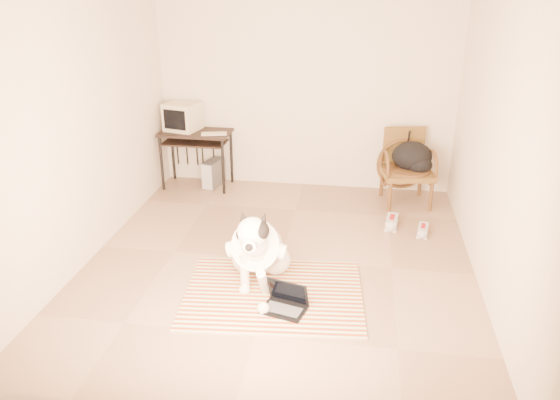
% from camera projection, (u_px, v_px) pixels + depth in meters
% --- Properties ---
extents(floor, '(4.50, 4.50, 0.00)m').
position_uv_depth(floor, '(280.00, 260.00, 5.80)').
color(floor, '#99785E').
rests_on(floor, ground).
extents(wall_back, '(4.50, 0.00, 4.50)m').
position_uv_depth(wall_back, '(305.00, 90.00, 7.32)').
color(wall_back, beige).
rests_on(wall_back, floor).
extents(wall_front, '(4.50, 0.00, 4.50)m').
position_uv_depth(wall_front, '(222.00, 244.00, 3.22)').
color(wall_front, beige).
rests_on(wall_front, floor).
extents(wall_left, '(0.00, 4.50, 4.50)m').
position_uv_depth(wall_left, '(86.00, 129.00, 5.55)').
color(wall_left, beige).
rests_on(wall_left, floor).
extents(wall_right, '(0.00, 4.50, 4.50)m').
position_uv_depth(wall_right, '(495.00, 147.00, 4.99)').
color(wall_right, beige).
rests_on(wall_right, floor).
extents(rug, '(1.78, 1.42, 0.02)m').
position_uv_depth(rug, '(273.00, 294.00, 5.17)').
color(rug, '#B3300D').
rests_on(rug, floor).
extents(dog, '(0.60, 1.24, 0.90)m').
position_uv_depth(dog, '(258.00, 250.00, 5.25)').
color(dog, white).
rests_on(dog, rug).
extents(laptop, '(0.44, 0.37, 0.27)m').
position_uv_depth(laptop, '(285.00, 302.00, 4.91)').
color(laptop, black).
rests_on(laptop, rug).
extents(computer_desk, '(0.97, 0.55, 0.80)m').
position_uv_depth(computer_desk, '(196.00, 140.00, 7.50)').
color(computer_desk, black).
rests_on(computer_desk, floor).
extents(crt_monitor, '(0.51, 0.49, 0.38)m').
position_uv_depth(crt_monitor, '(183.00, 116.00, 7.48)').
color(crt_monitor, beige).
rests_on(crt_monitor, computer_desk).
extents(desk_keyboard, '(0.36, 0.20, 0.02)m').
position_uv_depth(desk_keyboard, '(214.00, 134.00, 7.33)').
color(desk_keyboard, beige).
rests_on(desk_keyboard, computer_desk).
extents(pc_tower, '(0.25, 0.43, 0.38)m').
position_uv_depth(pc_tower, '(213.00, 173.00, 7.72)').
color(pc_tower, '#49494B').
rests_on(pc_tower, floor).
extents(rattan_chair, '(0.73, 0.71, 0.96)m').
position_uv_depth(rattan_chair, '(406.00, 167.00, 7.07)').
color(rattan_chair, brown).
rests_on(rattan_chair, floor).
extents(backpack, '(0.51, 0.44, 0.38)m').
position_uv_depth(backpack, '(413.00, 158.00, 6.99)').
color(backpack, black).
rests_on(backpack, rattan_chair).
extents(sneaker_left, '(0.17, 0.35, 0.12)m').
position_uv_depth(sneaker_left, '(392.00, 222.00, 6.53)').
color(sneaker_left, silver).
rests_on(sneaker_left, floor).
extents(sneaker_right, '(0.16, 0.30, 0.10)m').
position_uv_depth(sneaker_right, '(423.00, 231.00, 6.34)').
color(sneaker_right, silver).
rests_on(sneaker_right, floor).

